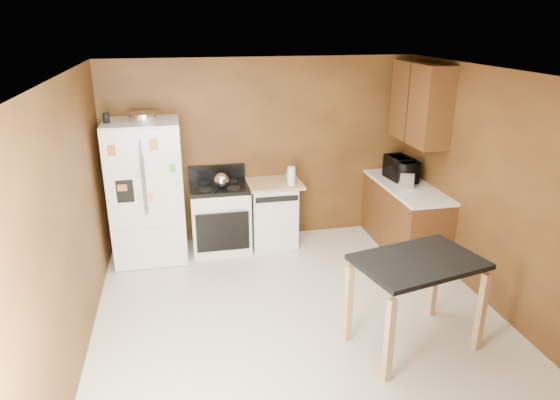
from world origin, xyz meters
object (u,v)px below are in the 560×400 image
object	(u,v)px
island	(417,274)
pen_cup	(106,118)
roasting_pan	(143,116)
green_canister	(289,176)
microwave	(401,170)
toaster	(406,178)
kettle	(221,180)
paper_towel	(291,176)
dishwasher	(272,213)
refrigerator	(147,192)
gas_range	(220,216)

from	to	relation	value
island	pen_cup	bearing A→B (deg)	140.02
roasting_pan	island	world-z (taller)	roasting_pan
pen_cup	green_canister	xyz separation A→B (m)	(2.25, 0.17, -0.91)
microwave	toaster	bearing A→B (deg)	162.56
kettle	paper_towel	distance (m)	0.92
kettle	island	size ratio (longest dim) A/B	0.16
paper_towel	green_canister	xyz separation A→B (m)	(0.01, 0.19, -0.06)
pen_cup	kettle	xyz separation A→B (m)	(1.32, 0.01, -0.86)
dishwasher	paper_towel	bearing A→B (deg)	-32.19
paper_towel	dishwasher	bearing A→B (deg)	147.81
refrigerator	kettle	bearing A→B (deg)	-1.78
pen_cup	island	bearing A→B (deg)	-39.98
toaster	refrigerator	distance (m)	3.33
pen_cup	island	size ratio (longest dim) A/B	0.09
microwave	refrigerator	distance (m)	3.36
kettle	gas_range	size ratio (longest dim) A/B	0.18
green_canister	microwave	world-z (taller)	microwave
kettle	paper_towel	world-z (taller)	paper_towel
pen_cup	paper_towel	bearing A→B (deg)	-0.41
roasting_pan	microwave	bearing A→B (deg)	-4.00
paper_towel	refrigerator	bearing A→B (deg)	178.20
pen_cup	refrigerator	xyz separation A→B (m)	(0.38, 0.04, -0.96)
pen_cup	microwave	xyz separation A→B (m)	(3.73, -0.14, -0.82)
pen_cup	toaster	bearing A→B (deg)	-6.10
microwave	green_canister	bearing A→B (deg)	71.16
microwave	refrigerator	size ratio (longest dim) A/B	0.28
dishwasher	pen_cup	bearing A→B (deg)	-176.38
microwave	island	xyz separation A→B (m)	(-0.85, -2.27, -0.28)
green_canister	paper_towel	bearing A→B (deg)	-92.80
toaster	island	size ratio (longest dim) A/B	0.23
kettle	refrigerator	distance (m)	0.94
paper_towel	green_canister	distance (m)	0.20
refrigerator	dishwasher	xyz separation A→B (m)	(1.63, 0.09, -0.45)
paper_towel	microwave	xyz separation A→B (m)	(1.49, -0.12, 0.03)
toaster	gas_range	size ratio (longest dim) A/B	0.26
kettle	toaster	size ratio (longest dim) A/B	0.68
pen_cup	gas_range	size ratio (longest dim) A/B	0.10
roasting_pan	kettle	size ratio (longest dim) A/B	1.87
microwave	pen_cup	bearing A→B (deg)	80.93
roasting_pan	green_canister	size ratio (longest dim) A/B	3.08
island	kettle	bearing A→B (deg)	122.70
microwave	gas_range	size ratio (longest dim) A/B	0.46
green_canister	island	xyz separation A→B (m)	(0.63, -2.59, -0.19)
paper_towel	gas_range	bearing A→B (deg)	172.84
paper_towel	gas_range	size ratio (longest dim) A/B	0.22
island	roasting_pan	bearing A→B (deg)	134.51
gas_range	dishwasher	distance (m)	0.72
paper_towel	toaster	size ratio (longest dim) A/B	0.84
pen_cup	microwave	distance (m)	3.82
refrigerator	dishwasher	world-z (taller)	refrigerator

